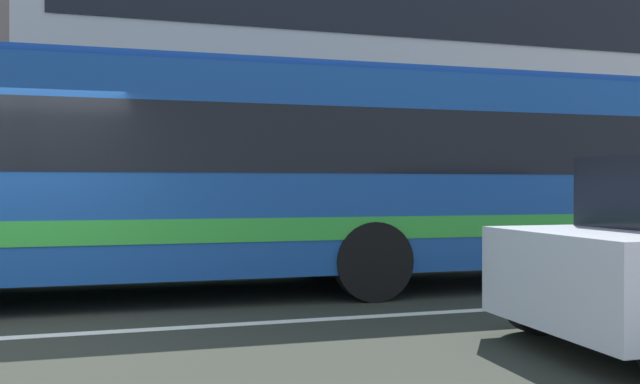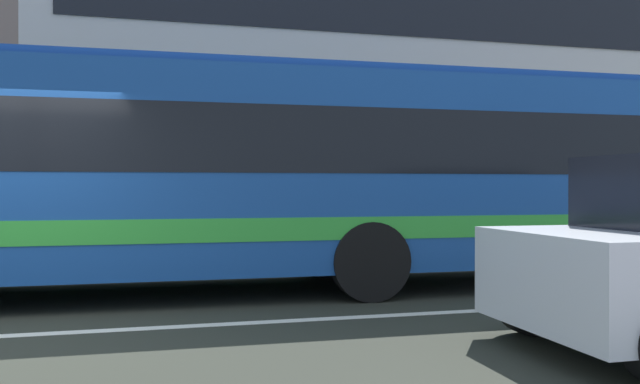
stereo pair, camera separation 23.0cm
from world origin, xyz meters
TOP-DOWN VIEW (x-y plane):
  - hedge_row_far at (0.19, 5.36)m, footprint 14.31×1.10m
  - apartment_block_right at (7.87, 14.28)m, footprint 18.53×10.28m
  - transit_bus at (3.54, 2.05)m, footprint 11.41×2.67m

SIDE VIEW (x-z plane):
  - hedge_row_far at x=0.19m, z-range 0.00..1.16m
  - transit_bus at x=3.54m, z-range 0.16..3.19m
  - apartment_block_right at x=7.87m, z-range 0.00..11.31m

